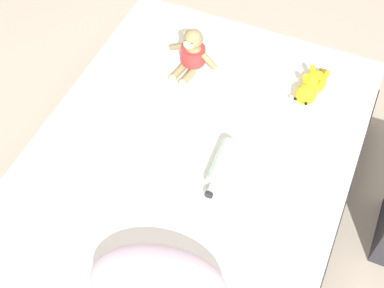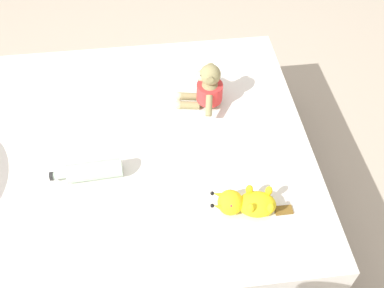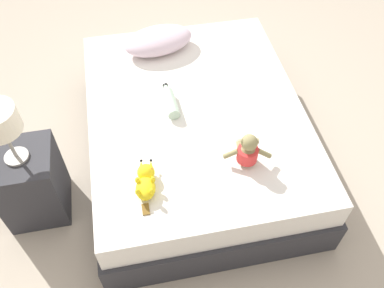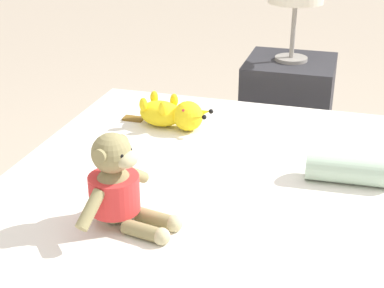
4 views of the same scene
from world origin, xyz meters
name	(u,v)px [view 1 (image 1 of 4)]	position (x,y,z in m)	size (l,w,h in m)	color
ground_plane	(192,205)	(0.00, 0.00, 0.00)	(16.00, 16.00, 0.00)	#B7A893
bed	(192,180)	(0.00, 0.00, 0.24)	(1.45, 1.87, 0.49)	#2D2D33
pillow	(158,284)	(-0.15, 0.66, 0.57)	(0.57, 0.40, 0.16)	silver
plush_monkey	(192,54)	(0.21, -0.49, 0.59)	(0.29, 0.24, 0.24)	#8E8456
plush_yellow_creature	(311,87)	(-0.39, -0.55, 0.54)	(0.13, 0.33, 0.10)	yellow
glass_bottle	(221,164)	(-0.16, 0.04, 0.53)	(0.09, 0.30, 0.08)	#B2D1B7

